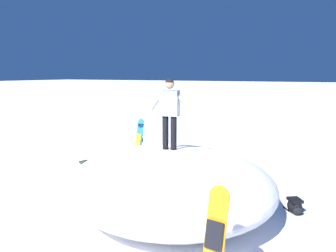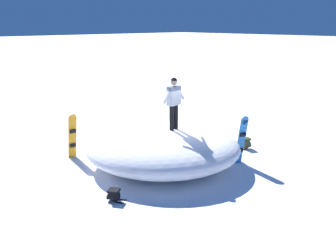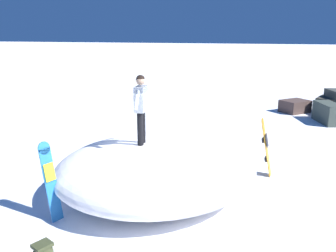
{
  "view_description": "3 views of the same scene",
  "coord_description": "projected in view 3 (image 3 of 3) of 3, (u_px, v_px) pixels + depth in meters",
  "views": [
    {
      "loc": [
        6.02,
        3.41,
        2.99
      ],
      "look_at": [
        0.36,
        0.57,
        1.93
      ],
      "focal_mm": 33.28,
      "sensor_mm": 36.0,
      "label": 1
    },
    {
      "loc": [
        -7.96,
        7.61,
        4.47
      ],
      "look_at": [
        0.21,
        0.08,
        1.22
      ],
      "focal_mm": 37.82,
      "sensor_mm": 36.0,
      "label": 2
    },
    {
      "loc": [
        2.64,
        -7.1,
        3.81
      ],
      "look_at": [
        0.4,
        0.18,
        1.77
      ],
      "focal_mm": 37.54,
      "sensor_mm": 36.0,
      "label": 3
    }
  ],
  "objects": [
    {
      "name": "ground",
      "position": [
        149.0,
        199.0,
        8.29
      ],
      "size": [
        240.0,
        240.0,
        0.0
      ],
      "primitive_type": "plane",
      "color": "white"
    },
    {
      "name": "snow_mound",
      "position": [
        157.0,
        168.0,
        8.53
      ],
      "size": [
        6.65,
        6.67,
        1.26
      ],
      "primitive_type": "ellipsoid",
      "rotation": [
        0.0,
        0.0,
        0.82
      ],
      "color": "white",
      "rests_on": "ground"
    },
    {
      "name": "snowboarder_standing",
      "position": [
        141.0,
        104.0,
        8.06
      ],
      "size": [
        0.26,
        0.99,
        1.62
      ],
      "color": "black",
      "rests_on": "snow_mound"
    },
    {
      "name": "snowboard_primary_upright",
      "position": [
        266.0,
        146.0,
        9.49
      ],
      "size": [
        0.38,
        0.31,
        1.61
      ],
      "color": "orange",
      "rests_on": "ground"
    },
    {
      "name": "snowboard_secondary_upright",
      "position": [
        50.0,
        180.0,
        7.22
      ],
      "size": [
        0.38,
        0.36,
        1.68
      ],
      "color": "#2672BF",
      "rests_on": "ground"
    },
    {
      "name": "backpack_near",
      "position": [
        155.0,
        149.0,
        11.29
      ],
      "size": [
        0.54,
        0.47,
        0.33
      ],
      "color": "black",
      "rests_on": "ground"
    },
    {
      "name": "rock_outcrop",
      "position": [
        333.0,
        106.0,
        16.47
      ],
      "size": [
        4.05,
        3.66,
        1.18
      ],
      "color": "#3A423B",
      "rests_on": "ground"
    }
  ]
}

